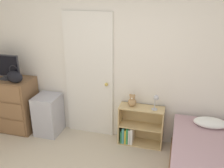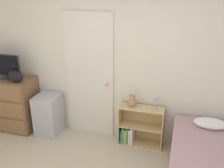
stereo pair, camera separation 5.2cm
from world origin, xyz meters
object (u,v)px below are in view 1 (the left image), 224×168
at_px(dresser, 12,104).
at_px(handbag, 15,77).
at_px(tv, 4,66).
at_px(teddy_bear, 132,101).
at_px(storage_bin, 48,115).
at_px(desk_lamp, 156,100).
at_px(bookshelf, 137,128).

xyz_separation_m(dresser, handbag, (0.24, -0.14, 0.58)).
relative_size(tv, teddy_bear, 2.83).
distance_m(tv, storage_bin, 1.10).
distance_m(handbag, desk_lamp, 2.28).
bearing_deg(tv, handbag, -22.69).
xyz_separation_m(handbag, storage_bin, (0.44, 0.17, -0.71)).
bearing_deg(teddy_bear, tv, -176.24).
xyz_separation_m(dresser, tv, (-0.03, -0.03, 0.70)).
distance_m(bookshelf, desk_lamp, 0.63).
relative_size(bookshelf, teddy_bear, 3.45).
bearing_deg(teddy_bear, dresser, -176.90).
bearing_deg(teddy_bear, desk_lamp, -5.59).
bearing_deg(bookshelf, storage_bin, -176.42).
relative_size(bookshelf, desk_lamp, 2.86).
distance_m(dresser, tv, 0.70).
relative_size(storage_bin, desk_lamp, 2.81).
xyz_separation_m(handbag, desk_lamp, (2.26, 0.22, -0.23)).
xyz_separation_m(dresser, storage_bin, (0.69, 0.03, -0.13)).
height_order(tv, bookshelf, tv).
bearing_deg(desk_lamp, handbag, -174.47).
bearing_deg(desk_lamp, dresser, -178.17).
xyz_separation_m(bookshelf, desk_lamp, (0.28, -0.05, 0.56)).
bearing_deg(handbag, dresser, 150.30).
bearing_deg(dresser, handbag, -29.70).
height_order(dresser, desk_lamp, dresser).
height_order(dresser, storage_bin, dresser).
distance_m(handbag, storage_bin, 0.86).
xyz_separation_m(tv, desk_lamp, (2.53, 0.11, -0.35)).
distance_m(tv, desk_lamp, 2.56).
relative_size(tv, desk_lamp, 2.34).
relative_size(handbag, bookshelf, 0.42).
height_order(teddy_bear, desk_lamp, desk_lamp).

